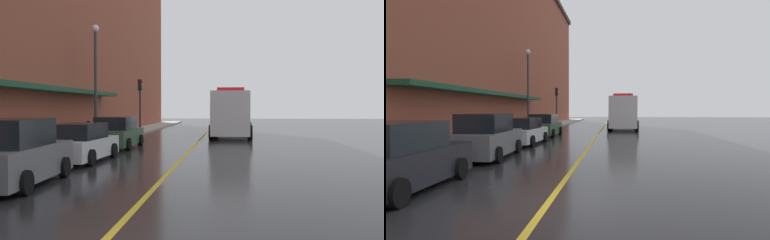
% 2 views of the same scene
% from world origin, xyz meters
% --- Properties ---
extents(ground_plane, '(112.00, 112.00, 0.00)m').
position_xyz_m(ground_plane, '(0.00, 25.00, 0.00)').
color(ground_plane, '#232326').
extents(sidewalk_left, '(2.40, 70.00, 0.15)m').
position_xyz_m(sidewalk_left, '(-6.20, 25.00, 0.07)').
color(sidewalk_left, '#ADA8A0').
rests_on(sidewalk_left, ground).
extents(lane_center_stripe, '(0.16, 70.00, 0.01)m').
position_xyz_m(lane_center_stripe, '(0.00, 25.00, 0.00)').
color(lane_center_stripe, gold).
rests_on(lane_center_stripe, ground).
extents(brick_building_left, '(9.70, 64.00, 18.24)m').
position_xyz_m(brick_building_left, '(-11.67, 23.99, 9.13)').
color(brick_building_left, brown).
rests_on(brick_building_left, ground).
extents(parked_car_0, '(2.16, 4.80, 1.75)m').
position_xyz_m(parked_car_0, '(-3.99, 0.68, 0.82)').
color(parked_car_0, black).
rests_on(parked_car_0, ground).
extents(parked_car_1, '(2.21, 4.83, 1.87)m').
position_xyz_m(parked_car_1, '(-3.99, 6.64, 0.87)').
color(parked_car_1, '#595B60').
rests_on(parked_car_1, ground).
extents(parked_car_2, '(2.13, 4.61, 1.55)m').
position_xyz_m(parked_car_2, '(-3.92, 12.19, 0.73)').
color(parked_car_2, silver).
rests_on(parked_car_2, ground).
extents(parked_car_3, '(2.20, 4.62, 1.68)m').
position_xyz_m(parked_car_3, '(-4.00, 18.31, 0.79)').
color(parked_car_3, '#2D5133').
rests_on(parked_car_3, ground).
extents(box_truck, '(3.10, 9.06, 3.50)m').
position_xyz_m(box_truck, '(2.16, 27.96, 1.67)').
color(box_truck, silver).
rests_on(box_truck, ground).
extents(parking_meter_0, '(0.14, 0.18, 1.33)m').
position_xyz_m(parking_meter_0, '(-5.35, 5.35, 1.06)').
color(parking_meter_0, '#4C4C51').
rests_on(parking_meter_0, sidewalk_left).
extents(parking_meter_1, '(0.14, 0.18, 1.33)m').
position_xyz_m(parking_meter_1, '(-5.35, 17.63, 1.06)').
color(parking_meter_1, '#4C4C51').
rests_on(parking_meter_1, sidewalk_left).
extents(street_lamp_left, '(0.44, 0.44, 6.94)m').
position_xyz_m(street_lamp_left, '(-5.95, 20.93, 4.40)').
color(street_lamp_left, '#33383D').
rests_on(street_lamp_left, sidewalk_left).
extents(traffic_light_near, '(0.38, 0.36, 4.30)m').
position_xyz_m(traffic_light_near, '(-5.29, 30.98, 3.16)').
color(traffic_light_near, '#232326').
rests_on(traffic_light_near, sidewalk_left).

